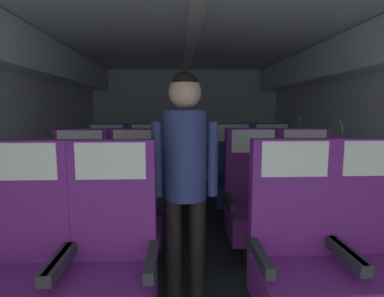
{
  "coord_description": "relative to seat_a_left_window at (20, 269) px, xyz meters",
  "views": [
    {
      "loc": [
        -0.15,
        -0.03,
        1.31
      ],
      "look_at": [
        -0.01,
        2.82,
        0.94
      ],
      "focal_mm": 28.29,
      "sensor_mm": 36.0,
      "label": 1
    }
  ],
  "objects": [
    {
      "name": "ground",
      "position": [
        0.98,
        1.27,
        -0.49
      ],
      "size": [
        3.61,
        5.93,
        0.02
      ],
      "primitive_type": "cube",
      "color": "#23282D"
    },
    {
      "name": "fuselage_shell",
      "position": [
        0.98,
        1.53,
        1.01
      ],
      "size": [
        3.49,
        5.58,
        2.08
      ],
      "color": "silver",
      "rests_on": "ground"
    },
    {
      "name": "seat_a_left_window",
      "position": [
        0.0,
        0.0,
        0.0
      ],
      "size": [
        0.5,
        0.47,
        1.15
      ],
      "color": "#38383D",
      "rests_on": "ground"
    },
    {
      "name": "seat_a_left_aisle",
      "position": [
        0.47,
        -0.0,
        0.0
      ],
      "size": [
        0.5,
        0.47,
        1.15
      ],
      "color": "#38383D",
      "rests_on": "ground"
    },
    {
      "name": "seat_a_right_aisle",
      "position": [
        1.95,
        0.02,
        0.0
      ],
      "size": [
        0.5,
        0.47,
        1.15
      ],
      "color": "#38383D",
      "rests_on": "ground"
    },
    {
      "name": "seat_a_right_window",
      "position": [
        1.48,
        0.01,
        0.0
      ],
      "size": [
        0.5,
        0.47,
        1.15
      ],
      "color": "#38383D",
      "rests_on": "ground"
    },
    {
      "name": "seat_b_left_window",
      "position": [
        0.01,
        0.96,
        0.0
      ],
      "size": [
        0.5,
        0.47,
        1.15
      ],
      "color": "#38383D",
      "rests_on": "ground"
    },
    {
      "name": "seat_b_left_aisle",
      "position": [
        0.47,
        0.98,
        0.0
      ],
      "size": [
        0.5,
        0.47,
        1.15
      ],
      "color": "#38383D",
      "rests_on": "ground"
    },
    {
      "name": "seat_b_right_aisle",
      "position": [
        1.94,
        0.96,
        0.0
      ],
      "size": [
        0.5,
        0.47,
        1.15
      ],
      "color": "#38383D",
      "rests_on": "ground"
    },
    {
      "name": "seat_b_right_window",
      "position": [
        1.49,
        0.98,
        0.0
      ],
      "size": [
        0.5,
        0.47,
        1.15
      ],
      "color": "#38383D",
      "rests_on": "ground"
    },
    {
      "name": "seat_c_left_window",
      "position": [
        0.01,
        1.93,
        0.0
      ],
      "size": [
        0.5,
        0.47,
        1.15
      ],
      "color": "#38383D",
      "rests_on": "ground"
    },
    {
      "name": "seat_c_left_aisle",
      "position": [
        0.49,
        1.92,
        0.0
      ],
      "size": [
        0.5,
        0.47,
        1.15
      ],
      "color": "#38383D",
      "rests_on": "ground"
    },
    {
      "name": "seat_c_right_aisle",
      "position": [
        1.95,
        1.94,
        0.0
      ],
      "size": [
        0.5,
        0.47,
        1.15
      ],
      "color": "#38383D",
      "rests_on": "ground"
    },
    {
      "name": "seat_c_right_window",
      "position": [
        1.48,
        1.92,
        0.0
      ],
      "size": [
        0.5,
        0.47,
        1.15
      ],
      "color": "#38383D",
      "rests_on": "ground"
    },
    {
      "name": "flight_attendant",
      "position": [
        0.88,
        0.41,
        0.47
      ],
      "size": [
        0.43,
        0.28,
        1.55
      ],
      "rotation": [
        0.0,
        0.0,
        0.08
      ],
      "color": "black",
      "rests_on": "ground"
    }
  ]
}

